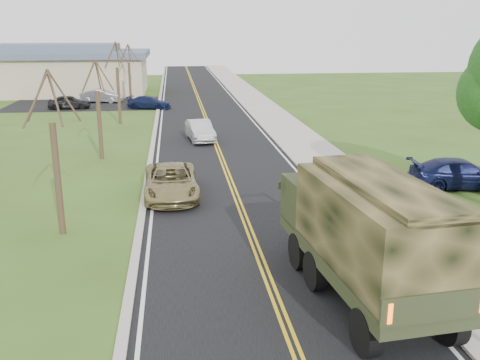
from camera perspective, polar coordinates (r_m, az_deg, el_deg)
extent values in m
cube|color=black|center=(50.08, -3.96, 7.37)|extent=(8.00, 120.00, 0.01)
cube|color=#9E998E|center=(50.47, 0.79, 7.54)|extent=(0.30, 120.00, 0.12)
cube|color=#9E998E|center=(50.73, 2.76, 7.55)|extent=(3.20, 120.00, 0.10)
cube|color=#9E998E|center=(50.02, -8.75, 7.27)|extent=(0.30, 120.00, 0.10)
cylinder|color=#38281C|center=(20.63, -18.87, 0.04)|extent=(0.24, 0.24, 4.20)
cylinder|color=#38281C|center=(20.08, -18.23, 8.53)|extent=(1.01, 0.33, 1.90)
cylinder|color=#38281C|center=(20.65, -19.19, 8.41)|extent=(0.13, 1.29, 1.74)
cylinder|color=#38281C|center=(20.33, -20.82, 8.37)|extent=(0.98, 0.43, 1.90)
cylinder|color=#38281C|center=(19.69, -21.03, 7.90)|extent=(0.79, 1.05, 1.77)
cylinder|color=#38281C|center=(19.60, -19.12, 8.28)|extent=(0.58, 0.90, 1.90)
cylinder|color=#38281C|center=(32.21, -14.73, 5.66)|extent=(0.24, 0.24, 3.96)
cylinder|color=#38281C|center=(31.91, -14.26, 10.78)|extent=(0.96, 0.32, 1.79)
cylinder|color=#38281C|center=(32.43, -14.90, 10.68)|extent=(0.12, 1.22, 1.65)
cylinder|color=#38281C|center=(32.08, -15.84, 10.69)|extent=(0.93, 0.41, 1.79)
cylinder|color=#38281C|center=(31.46, -15.87, 10.46)|extent=(0.75, 0.99, 1.67)
cylinder|color=#38281C|center=(31.43, -14.73, 10.67)|extent=(0.55, 0.85, 1.80)
cylinder|color=#38281C|center=(43.97, -12.81, 8.74)|extent=(0.24, 0.24, 4.44)
cylinder|color=#38281C|center=(43.80, -12.38, 12.94)|extent=(1.07, 0.35, 2.00)
cylinder|color=#38281C|center=(44.36, -12.94, 12.84)|extent=(0.13, 1.36, 1.84)
cylinder|color=#38281C|center=(43.94, -13.69, 12.87)|extent=(1.03, 0.46, 2.00)
cylinder|color=#38281C|center=(43.25, -13.68, 12.72)|extent=(0.83, 1.10, 1.87)
cylinder|color=#38281C|center=(43.25, -12.74, 12.89)|extent=(0.61, 0.95, 2.01)
cylinder|color=#38281C|center=(55.88, -11.66, 10.08)|extent=(0.24, 0.24, 4.08)
cylinder|color=#38281C|center=(55.76, -11.33, 13.12)|extent=(0.99, 0.33, 1.84)
cylinder|color=#38281C|center=(56.27, -11.75, 13.04)|extent=(0.13, 1.25, 1.69)
cylinder|color=#38281C|center=(55.88, -12.29, 13.07)|extent=(0.95, 0.42, 1.85)
cylinder|color=#38281C|center=(55.24, -12.26, 12.97)|extent=(0.77, 1.02, 1.72)
cylinder|color=#38281C|center=(55.25, -11.59, 13.08)|extent=(0.57, 0.88, 1.85)
cube|color=tan|center=(67.00, -18.85, 10.54)|extent=(20.00, 12.00, 4.20)
cube|color=#475466|center=(66.85, -19.04, 12.59)|extent=(21.00, 13.00, 0.70)
cube|color=#475466|center=(66.83, -19.09, 13.18)|extent=(14.00, 8.00, 0.90)
cube|color=black|center=(56.42, -14.61, 7.87)|extent=(18.00, 10.00, 0.02)
cylinder|color=black|center=(13.34, 13.26, -15.53)|extent=(0.48, 1.19, 1.16)
cylinder|color=black|center=(14.36, 21.50, -13.85)|extent=(0.48, 1.19, 1.16)
cylinder|color=black|center=(16.05, 8.03, -9.56)|extent=(0.48, 1.19, 1.16)
cylinder|color=black|center=(16.91, 15.16, -8.61)|extent=(0.48, 1.19, 1.16)
cylinder|color=black|center=(17.31, 6.32, -7.53)|extent=(0.48, 1.19, 1.16)
cylinder|color=black|center=(18.11, 13.01, -6.77)|extent=(0.48, 1.19, 1.16)
cube|color=#2C341C|center=(15.71, 12.74, -8.27)|extent=(3.23, 7.59, 0.37)
cube|color=#2C341C|center=(17.69, 9.25, -2.19)|extent=(2.71, 2.24, 1.48)
cube|color=black|center=(18.47, 8.20, -0.68)|extent=(2.32, 0.31, 0.74)
cube|color=#2C341C|center=(14.88, 14.27, -8.69)|extent=(3.16, 5.82, 0.16)
cube|color=black|center=(14.46, 14.57, -4.69)|extent=(3.16, 5.82, 2.11)
cube|color=black|center=(14.12, 14.88, -0.48)|extent=(2.22, 5.73, 0.26)
cube|color=#2C341C|center=(12.61, 20.13, -12.57)|extent=(2.64, 0.38, 0.69)
cube|color=#FF590C|center=(12.04, 15.71, -13.58)|extent=(0.11, 0.05, 0.47)
imported|color=#8F8350|center=(24.46, -7.35, -0.16)|extent=(2.48, 5.18, 1.43)
imported|color=silver|center=(36.62, -4.29, 5.27)|extent=(2.02, 4.35, 1.38)
imported|color=#10163E|center=(27.71, 22.45, 0.63)|extent=(5.02, 2.46, 1.40)
imported|color=black|center=(53.55, -17.75, 7.92)|extent=(3.96, 1.79, 1.32)
imported|color=#A8A8AD|center=(57.32, -14.61, 8.68)|extent=(4.39, 2.19, 1.38)
imported|color=#10173B|center=(51.95, -9.67, 8.15)|extent=(4.42, 2.78, 1.19)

